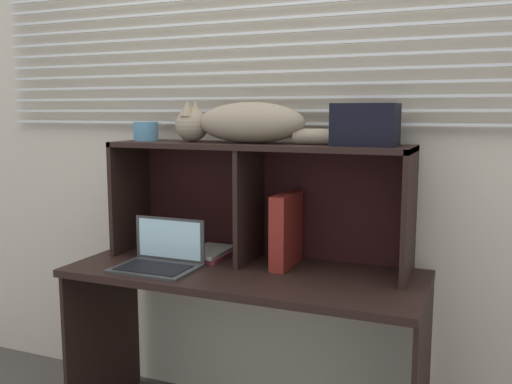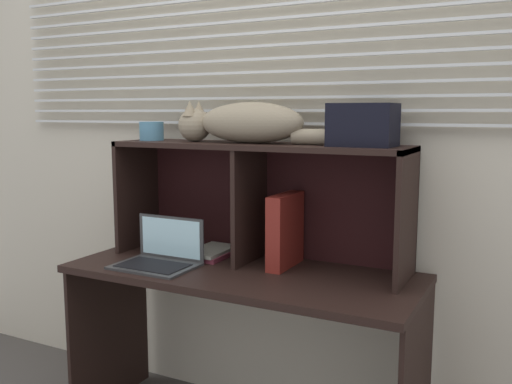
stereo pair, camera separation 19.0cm
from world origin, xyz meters
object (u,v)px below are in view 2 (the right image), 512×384
at_px(small_basket, 152,131).
at_px(storage_box, 363,125).
at_px(cat, 244,123).
at_px(laptop, 160,256).
at_px(binder_upright, 285,231).
at_px(book_stack, 213,252).

relative_size(small_basket, storage_box, 0.45).
distance_m(cat, storage_box, 0.51).
xyz_separation_m(cat, small_basket, (-0.48, -0.00, -0.04)).
xyz_separation_m(laptop, binder_upright, (0.47, 0.22, 0.11)).
height_order(cat, book_stack, cat).
xyz_separation_m(book_stack, storage_box, (0.67, -0.00, 0.57)).
bearing_deg(small_basket, cat, 0.00).
bearing_deg(small_basket, binder_upright, 0.00).
height_order(book_stack, storage_box, storage_box).
bearing_deg(book_stack, storage_box, -0.37).
bearing_deg(book_stack, binder_upright, -0.70).
xyz_separation_m(laptop, book_stack, (0.12, 0.23, -0.02)).
relative_size(book_stack, storage_box, 1.07).
distance_m(laptop, binder_upright, 0.54).
height_order(cat, storage_box, cat).
bearing_deg(storage_box, binder_upright, 180.00).
xyz_separation_m(binder_upright, storage_box, (0.32, 0.00, 0.44)).
bearing_deg(storage_box, small_basket, 180.00).
height_order(cat, binder_upright, cat).
relative_size(laptop, small_basket, 3.01).
relative_size(cat, small_basket, 7.45).
bearing_deg(cat, small_basket, -180.00).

